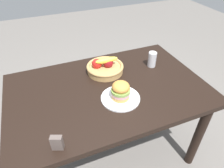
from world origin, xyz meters
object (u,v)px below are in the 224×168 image
napkin_holder (57,143)px  sandwich (121,90)px  plate (120,98)px  fruit_basket (105,67)px  soda_can (152,59)px

napkin_holder → sandwich: bearing=49.2°
plate → fruit_basket: bearing=87.2°
napkin_holder → soda_can: bearing=53.0°
fruit_basket → napkin_holder: bearing=-129.5°
plate → napkin_holder: (-0.45, -0.23, 0.04)m
plate → napkin_holder: 0.51m
plate → napkin_holder: bearing=-153.1°
sandwich → napkin_holder: 0.51m
sandwich → plate: bearing=0.0°
soda_can → napkin_holder: size_ratio=1.40×
sandwich → napkin_holder: sandwich is taller
soda_can → sandwich: bearing=-145.5°
plate → soda_can: size_ratio=2.07×
sandwich → fruit_basket: bearing=87.2°
sandwich → soda_can: size_ratio=1.00×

